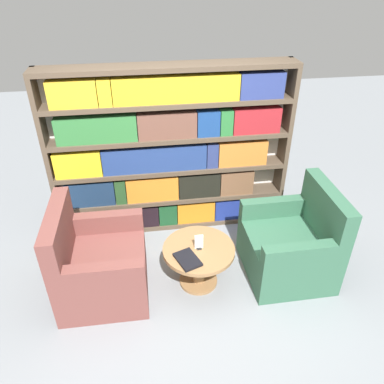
# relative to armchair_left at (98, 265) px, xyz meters

# --- Properties ---
(ground_plane) EXTENTS (14.00, 14.00, 0.00)m
(ground_plane) POSITION_rel_armchair_left_xyz_m (0.83, -0.20, -0.33)
(ground_plane) COLOR gray
(bookshelf) EXTENTS (2.67, 0.30, 1.94)m
(bookshelf) POSITION_rel_armchair_left_xyz_m (0.81, 1.02, 0.64)
(bookshelf) COLOR silver
(bookshelf) RESTS_ON ground_plane
(armchair_left) EXTENTS (0.83, 0.88, 0.97)m
(armchair_left) POSITION_rel_armchair_left_xyz_m (0.00, 0.00, 0.00)
(armchair_left) COLOR brown
(armchair_left) RESTS_ON ground_plane
(armchair_right) EXTENTS (0.82, 0.87, 0.97)m
(armchair_right) POSITION_rel_armchair_left_xyz_m (1.95, -0.00, 0.00)
(armchair_right) COLOR #336047
(armchair_right) RESTS_ON ground_plane
(coffee_table) EXTENTS (0.70, 0.70, 0.45)m
(coffee_table) POSITION_rel_armchair_left_xyz_m (0.98, -0.04, -0.00)
(coffee_table) COLOR olive
(coffee_table) RESTS_ON ground_plane
(table_sign) EXTENTS (0.08, 0.06, 0.16)m
(table_sign) POSITION_rel_armchair_left_xyz_m (0.98, -0.04, 0.19)
(table_sign) COLOR black
(table_sign) RESTS_ON coffee_table
(stray_book) EXTENTS (0.26, 0.31, 0.03)m
(stray_book) POSITION_rel_armchair_left_xyz_m (0.84, -0.20, 0.14)
(stray_book) COLOR black
(stray_book) RESTS_ON coffee_table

